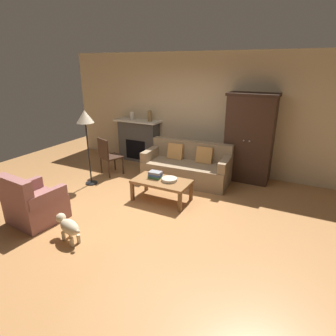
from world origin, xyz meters
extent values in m
plane|color=#B27A47|center=(0.00, 0.00, 0.00)|extent=(9.60, 9.60, 0.00)
cube|color=beige|center=(0.00, 2.55, 1.40)|extent=(7.20, 0.10, 2.80)
cube|color=#4C4947|center=(-1.55, 2.30, 0.54)|extent=(1.10, 0.36, 1.08)
cube|color=black|center=(-1.55, 2.12, 0.34)|extent=(0.60, 0.01, 0.52)
cube|color=white|center=(-1.55, 2.28, 1.10)|extent=(1.26, 0.48, 0.04)
cube|color=#382319|center=(1.40, 2.22, 0.95)|extent=(1.00, 0.52, 1.89)
cube|color=#2F1E15|center=(1.40, 2.22, 1.92)|extent=(1.06, 0.55, 0.06)
sphere|color=#ADAFB5|center=(1.34, 1.95, 0.98)|extent=(0.04, 0.04, 0.04)
sphere|color=#ADAFB5|center=(1.46, 1.95, 0.98)|extent=(0.04, 0.04, 0.04)
cube|color=#937A5B|center=(0.21, 1.50, 0.22)|extent=(1.94, 0.93, 0.44)
cube|color=#937A5B|center=(0.20, 1.84, 0.65)|extent=(1.91, 0.27, 0.42)
cube|color=#937A5B|center=(-0.66, 1.45, 0.55)|extent=(0.20, 0.80, 0.22)
cube|color=#937A5B|center=(1.09, 1.54, 0.55)|extent=(0.20, 0.80, 0.22)
cube|color=tan|center=(-0.14, 1.68, 0.61)|extent=(0.37, 0.20, 0.37)
cube|color=tan|center=(0.55, 1.71, 0.61)|extent=(0.37, 0.20, 0.37)
cube|color=olive|center=(0.17, 0.40, 0.39)|extent=(1.10, 0.60, 0.05)
cube|color=brown|center=(-0.34, 0.14, 0.18)|extent=(0.06, 0.06, 0.37)
cube|color=brown|center=(0.68, 0.14, 0.18)|extent=(0.06, 0.06, 0.37)
cube|color=brown|center=(-0.34, 0.66, 0.18)|extent=(0.06, 0.06, 0.37)
cube|color=brown|center=(0.68, 0.66, 0.18)|extent=(0.06, 0.06, 0.37)
cylinder|color=beige|center=(0.32, 0.45, 0.45)|extent=(0.30, 0.30, 0.06)
cube|color=#427A4C|center=(0.00, 0.46, 0.44)|extent=(0.25, 0.18, 0.05)
cube|color=#38569E|center=(0.01, 0.46, 0.49)|extent=(0.25, 0.18, 0.04)
cube|color=gray|center=(0.01, 0.46, 0.53)|extent=(0.25, 0.18, 0.04)
cylinder|color=beige|center=(-1.73, 2.28, 1.22)|extent=(0.11, 0.11, 0.20)
cylinder|color=olive|center=(-1.17, 2.28, 1.26)|extent=(0.12, 0.12, 0.27)
cube|color=#935B56|center=(-1.35, -1.21, 0.21)|extent=(0.82, 0.82, 0.42)
cube|color=#935B56|center=(-1.38, -1.52, 0.65)|extent=(0.77, 0.23, 0.46)
cube|color=#935B56|center=(-1.02, -1.24, 0.52)|extent=(0.18, 0.71, 0.20)
cube|color=#935B56|center=(-1.68, -1.18, 0.52)|extent=(0.18, 0.71, 0.20)
cube|color=#382319|center=(-1.57, 1.11, 0.43)|extent=(0.57, 0.57, 0.04)
cylinder|color=#382319|center=(-1.32, 1.21, 0.21)|extent=(0.04, 0.04, 0.41)
cylinder|color=#382319|center=(-1.68, 1.36, 0.21)|extent=(0.04, 0.04, 0.41)
cylinder|color=#382319|center=(-1.46, 0.86, 0.21)|extent=(0.04, 0.04, 0.41)
cylinder|color=#382319|center=(-1.82, 1.00, 0.21)|extent=(0.04, 0.04, 0.41)
cube|color=#382319|center=(-1.64, 0.92, 0.68)|extent=(0.42, 0.20, 0.45)
cylinder|color=black|center=(-1.61, 0.41, 0.01)|extent=(0.26, 0.26, 0.02)
cylinder|color=black|center=(-1.61, 0.41, 0.69)|extent=(0.03, 0.03, 1.39)
cone|color=beige|center=(-1.61, 0.41, 1.50)|extent=(0.36, 0.36, 0.26)
ellipsoid|color=beige|center=(-0.39, -1.43, 0.25)|extent=(0.44, 0.29, 0.22)
sphere|color=beige|center=(-0.62, -1.37, 0.31)|extent=(0.15, 0.15, 0.15)
cylinder|color=beige|center=(-0.52, -1.45, 0.07)|extent=(0.06, 0.06, 0.14)
cylinder|color=beige|center=(-0.49, -1.34, 0.07)|extent=(0.06, 0.06, 0.14)
cylinder|color=beige|center=(-0.29, -1.51, 0.07)|extent=(0.06, 0.06, 0.14)
cylinder|color=beige|center=(-0.26, -1.41, 0.07)|extent=(0.06, 0.06, 0.14)
sphere|color=beige|center=(-0.17, -1.49, 0.27)|extent=(0.06, 0.06, 0.06)
camera|label=1|loc=(2.54, -3.96, 2.51)|focal=30.00mm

